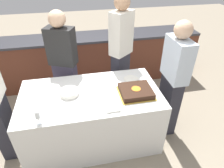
{
  "coord_description": "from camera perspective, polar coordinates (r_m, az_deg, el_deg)",
  "views": [
    {
      "loc": [
        -0.12,
        -1.94,
        2.23
      ],
      "look_at": [
        0.27,
        0.0,
        0.88
      ],
      "focal_mm": 32.0,
      "sensor_mm": 36.0,
      "label": 1
    }
  ],
  "objects": [
    {
      "name": "ground_plane",
      "position": [
        2.96,
        -5.3,
        -14.8
      ],
      "size": [
        14.0,
        14.0,
        0.0
      ],
      "primitive_type": "plane",
      "color": "gray"
    },
    {
      "name": "back_counter",
      "position": [
        3.9,
        -8.44,
        6.96
      ],
      "size": [
        4.4,
        0.58,
        0.92
      ],
      "color": "#5B2D1E",
      "rests_on": "ground_plane"
    },
    {
      "name": "dining_table",
      "position": [
        2.68,
        -5.74,
        -9.34
      ],
      "size": [
        1.7,
        0.91,
        0.78
      ],
      "color": "silver",
      "rests_on": "ground_plane"
    },
    {
      "name": "cake",
      "position": [
        2.41,
        6.84,
        -2.03
      ],
      "size": [
        0.41,
        0.37,
        0.07
      ],
      "color": "gold",
      "rests_on": "dining_table"
    },
    {
      "name": "plate_stack",
      "position": [
        2.43,
        -12.15,
        -2.42
      ],
      "size": [
        0.23,
        0.23,
        0.06
      ],
      "color": "white",
      "rests_on": "dining_table"
    },
    {
      "name": "wine_glass",
      "position": [
        2.1,
        -20.54,
        -8.35
      ],
      "size": [
        0.07,
        0.07,
        0.15
      ],
      "color": "white",
      "rests_on": "dining_table"
    },
    {
      "name": "side_plate_near_cake",
      "position": [
        2.68,
        5.53,
        1.44
      ],
      "size": [
        0.2,
        0.2,
        0.0
      ],
      "color": "white",
      "rests_on": "dining_table"
    },
    {
      "name": "utensil_pile",
      "position": [
        2.18,
        0.22,
        -7.08
      ],
      "size": [
        0.15,
        0.11,
        0.02
      ],
      "color": "white",
      "rests_on": "dining_table"
    },
    {
      "name": "person_cutting_cake",
      "position": [
        2.99,
        2.51,
        8.71
      ],
      "size": [
        0.38,
        0.36,
        1.77
      ],
      "rotation": [
        0.0,
        0.0,
        -2.47
      ],
      "color": "#282833",
      "rests_on": "ground_plane"
    },
    {
      "name": "person_seated_right",
      "position": [
        2.67,
        17.01,
        0.99
      ],
      "size": [
        0.21,
        0.41,
        1.6
      ],
      "rotation": [
        0.0,
        0.0,
        -1.57
      ],
      "color": "#282833",
      "rests_on": "ground_plane"
    },
    {
      "name": "person_standing_back",
      "position": [
        2.97,
        -13.56,
        5.45
      ],
      "size": [
        0.43,
        0.34,
        1.61
      ],
      "rotation": [
        0.0,
        0.0,
        2.72
      ],
      "color": "#383347",
      "rests_on": "ground_plane"
    }
  ]
}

